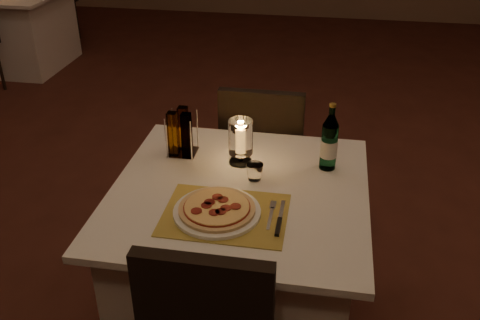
% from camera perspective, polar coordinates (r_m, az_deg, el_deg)
% --- Properties ---
extents(floor, '(8.00, 10.00, 0.02)m').
position_cam_1_polar(floor, '(2.90, 3.79, -10.92)').
color(floor, '#4A2018').
rests_on(floor, ground).
extents(main_table, '(1.00, 1.00, 0.74)m').
position_cam_1_polar(main_table, '(2.32, -0.09, -10.74)').
color(main_table, silver).
rests_on(main_table, ground).
extents(chair_far, '(0.42, 0.42, 0.90)m').
position_cam_1_polar(chair_far, '(2.80, 2.45, 1.43)').
color(chair_far, black).
rests_on(chair_far, ground).
extents(placemat, '(0.45, 0.34, 0.00)m').
position_cam_1_polar(placemat, '(1.95, -1.60, -5.84)').
color(placemat, '#A98F3A').
rests_on(placemat, main_table).
extents(plate, '(0.32, 0.32, 0.01)m').
position_cam_1_polar(plate, '(1.95, -2.47, -5.53)').
color(plate, white).
rests_on(plate, placemat).
extents(pizza, '(0.28, 0.28, 0.02)m').
position_cam_1_polar(pizza, '(1.94, -2.48, -5.14)').
color(pizza, '#D8B77F').
rests_on(pizza, plate).
extents(fork, '(0.02, 0.18, 0.00)m').
position_cam_1_polar(fork, '(1.96, 3.36, -5.65)').
color(fork, silver).
rests_on(fork, placemat).
extents(knife, '(0.02, 0.22, 0.01)m').
position_cam_1_polar(knife, '(1.90, 4.19, -6.72)').
color(knife, black).
rests_on(knife, placemat).
extents(tumbler, '(0.07, 0.07, 0.07)m').
position_cam_1_polar(tumbler, '(2.14, 1.57, -1.27)').
color(tumbler, white).
rests_on(tumbler, main_table).
extents(water_bottle, '(0.07, 0.07, 0.29)m').
position_cam_1_polar(water_bottle, '(2.21, 9.50, 1.81)').
color(water_bottle, '#51966A').
rests_on(water_bottle, main_table).
extents(hurricane_candle, '(0.10, 0.10, 0.20)m').
position_cam_1_polar(hurricane_candle, '(2.22, 0.07, 2.31)').
color(hurricane_candle, white).
rests_on(hurricane_candle, main_table).
extents(cruet_caddy, '(0.12, 0.12, 0.21)m').
position_cam_1_polar(cruet_caddy, '(2.31, -6.28, 2.75)').
color(cruet_caddy, white).
rests_on(cruet_caddy, main_table).
extents(neighbor_table_left, '(1.00, 1.00, 0.74)m').
position_cam_1_polar(neighbor_table_left, '(5.89, -22.77, 12.73)').
color(neighbor_table_left, silver).
rests_on(neighbor_table_left, ground).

